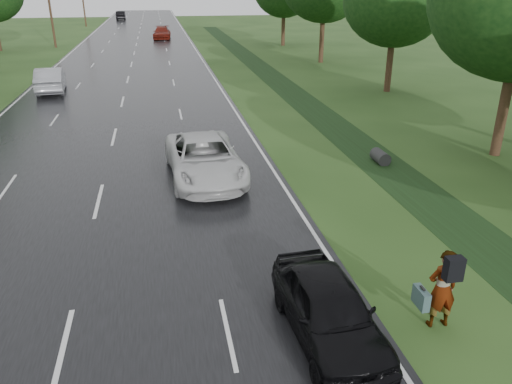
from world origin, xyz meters
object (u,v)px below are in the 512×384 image
Objects in this scene: silver_sedan at (50,80)px; white_pickup at (204,158)px; dark_sedan at (329,309)px; pedestrian at (442,288)px.

white_pickup is at bearing 109.35° from silver_sedan.
pedestrian is at bearing -4.46° from dark_sedan.
white_pickup is 20.70m from silver_sedan.
white_pickup reaches higher than dark_sedan.
silver_sedan is (-10.63, 28.67, 0.13)m from dark_sedan.
silver_sedan is (-13.19, 28.74, -0.12)m from pedestrian.
pedestrian is 31.62m from silver_sedan.
white_pickup is (-4.25, 10.07, -0.14)m from pedestrian.
dark_sedan is (-2.56, 0.07, -0.25)m from pedestrian.
pedestrian is 0.38× the size of silver_sedan.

